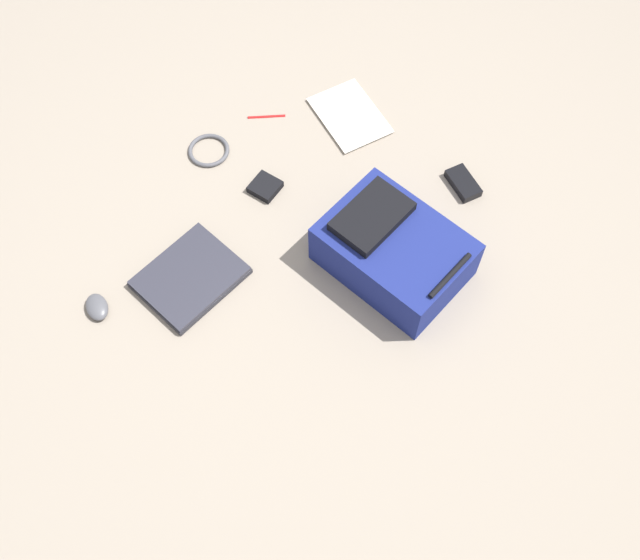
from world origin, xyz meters
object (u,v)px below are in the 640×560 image
computer_mouse (97,307)px  book_comic (350,116)px  earbud_pouch (265,187)px  power_brick (463,183)px  pen_black (267,116)px  laptop (190,277)px  cable_coil (209,150)px  backpack (393,250)px

computer_mouse → book_comic: bearing=-161.6°
earbud_pouch → computer_mouse: bearing=-2.3°
power_brick → pen_black: (0.27, -0.68, -0.01)m
pen_black → book_comic: bearing=135.5°
computer_mouse → pen_black: computer_mouse is taller
laptop → book_comic: size_ratio=0.97×
computer_mouse → pen_black: 0.90m
cable_coil → earbud_pouch: earbud_pouch is taller
book_comic → earbud_pouch: (0.42, 0.02, 0.01)m
book_comic → power_brick: (-0.06, 0.47, 0.01)m
laptop → power_brick: laptop is taller
book_comic → computer_mouse: (1.09, -0.01, 0.01)m
book_comic → cable_coil: bearing=-26.8°
laptop → computer_mouse: computer_mouse is taller
backpack → computer_mouse: bearing=-34.5°
cable_coil → pen_black: size_ratio=1.07×
pen_black → earbud_pouch: 0.31m
book_comic → earbud_pouch: size_ratio=3.60×
book_comic → pen_black: size_ratio=2.43×
pen_black → earbud_pouch: earbud_pouch is taller
power_brick → laptop: bearing=-22.3°
book_comic → power_brick: bearing=97.0°
laptop → cable_coil: bearing=-136.9°
pen_black → earbud_pouch: size_ratio=1.48×
cable_coil → power_brick: 0.87m
power_brick → earbud_pouch: power_brick is taller
earbud_pouch → backpack: bearing=100.1°
laptop → computer_mouse: (0.27, -0.12, 0.00)m
computer_mouse → cable_coil: size_ratio=0.67×
power_brick → earbud_pouch: size_ratio=1.44×
laptop → computer_mouse: 0.29m
cable_coil → earbud_pouch: (-0.03, 0.25, 0.01)m
laptop → power_brick: size_ratio=2.41×
book_comic → computer_mouse: bearing=-0.3°
power_brick → computer_mouse: bearing=-22.7°
backpack → power_brick: backpack is taller
laptop → backpack: bearing=140.5°
book_comic → power_brick: 0.48m
earbud_pouch → power_brick: bearing=136.8°
laptop → book_comic: 0.83m
computer_mouse → laptop: bearing=175.1°
backpack → power_brick: size_ratio=3.46×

